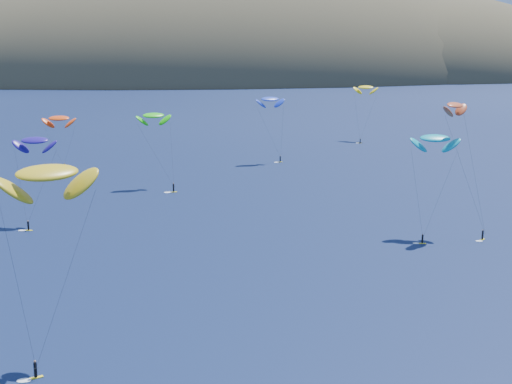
{
  "coord_description": "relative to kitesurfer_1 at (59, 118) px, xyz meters",
  "views": [
    {
      "loc": [
        -31.11,
        -42.48,
        37.24
      ],
      "look_at": [
        -13.91,
        80.0,
        9.0
      ],
      "focal_mm": 50.0,
      "sensor_mm": 36.0,
      "label": 1
    }
  ],
  "objects": [
    {
      "name": "kitesurfer_3",
      "position": [
        25.89,
        -28.41,
        3.61
      ],
      "size": [
        9.25,
        11.36,
        19.38
      ],
      "rotation": [
        0.0,
        0.0,
        0.17
      ],
      "color": "yellow",
      "rests_on": "ground"
    },
    {
      "name": "kitesurfer_11",
      "position": [
        98.04,
        37.52,
        4.47
      ],
      "size": [
        8.96,
        12.61,
        20.21
      ],
      "rotation": [
        0.0,
        0.0,
        -0.46
      ],
      "color": "yellow",
      "rests_on": "ground"
    },
    {
      "name": "kitesurfer_5",
      "position": [
        77.11,
        -77.18,
        4.31
      ],
      "size": [
        9.57,
        10.46,
        20.19
      ],
      "rotation": [
        0.0,
        0.0,
        -0.22
      ],
      "color": "yellow",
      "rests_on": "ground"
    },
    {
      "name": "kitesurfer_2",
      "position": [
        14.32,
        -120.59,
        8.2
      ],
      "size": [
        11.84,
        10.9,
        24.7
      ],
      "rotation": [
        0.0,
        0.0,
        0.38
      ],
      "color": "yellow",
      "rests_on": "ground"
    },
    {
      "name": "kitesurfer_9",
      "position": [
        80.49,
        -77.37,
        10.29
      ],
      "size": [
        8.33,
        10.25,
        25.75
      ],
      "rotation": [
        0.0,
        0.0,
        0.66
      ],
      "color": "yellow",
      "rests_on": "ground"
    },
    {
      "name": "island",
      "position": [
        97.06,
        404.05,
        -24.21
      ],
      "size": [
        730.0,
        300.0,
        210.0
      ],
      "color": "#3D3526",
      "rests_on": "ground"
    },
    {
      "name": "kitesurfer_10",
      "position": [
        2.95,
        -58.97,
        2.73
      ],
      "size": [
        8.76,
        9.91,
        18.54
      ],
      "rotation": [
        0.0,
        0.0,
        -0.17
      ],
      "color": "yellow",
      "rests_on": "ground"
    },
    {
      "name": "kitesurfer_4",
      "position": [
        58.82,
        0.03,
        4.46
      ],
      "size": [
        8.62,
        5.11,
        20.24
      ],
      "rotation": [
        0.0,
        0.0,
        0.17
      ],
      "color": "yellow",
      "rests_on": "ground"
    },
    {
      "name": "kitesurfer_1",
      "position": [
        0.0,
        0.0,
        0.0
      ],
      "size": [
        9.15,
        8.23,
        15.94
      ],
      "rotation": [
        0.0,
        0.0,
        -0.11
      ],
      "color": "yellow",
      "rests_on": "ground"
    }
  ]
}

